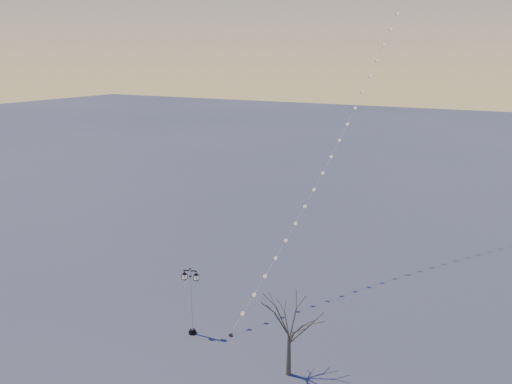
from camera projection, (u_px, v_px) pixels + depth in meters
The scene contains 4 objects.
ground at pixel (187, 334), 30.33m from camera, with size 300.00×300.00×0.00m, color #4F5050.
street_lamp at pixel (191, 298), 29.78m from camera, with size 1.05×0.61×4.28m.
bare_tree at pixel (289, 323), 25.70m from camera, with size 2.61×2.61×4.33m.
kite_train at pixel (368, 52), 38.55m from camera, with size 5.94×33.52×33.39m.
Camera 1 is at (16.51, -21.80, 16.23)m, focal length 35.16 mm.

